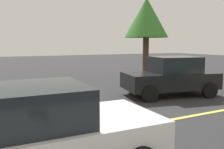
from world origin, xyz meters
TOP-DOWN VIEW (x-y plane):
  - ground_plane at (0.00, 0.00)m, footprint 80.00×80.00m
  - lane_marking_centre at (3.00, 0.00)m, footprint 28.00×0.16m
  - car_black_mid_road at (6.40, 2.71)m, footprint 4.21×2.65m
  - car_white_near_curb at (-0.05, -1.41)m, footprint 4.30×2.10m
  - tree_left_verge at (7.45, 6.09)m, footprint 2.46×2.46m

SIDE VIEW (x-z plane):
  - ground_plane at x=0.00m, z-range 0.00..0.00m
  - lane_marking_centre at x=3.00m, z-range 0.00..0.01m
  - car_white_near_curb at x=-0.05m, z-range 0.01..1.58m
  - car_black_mid_road at x=6.40m, z-range 0.00..1.67m
  - tree_left_verge at x=7.45m, z-range 1.24..6.00m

